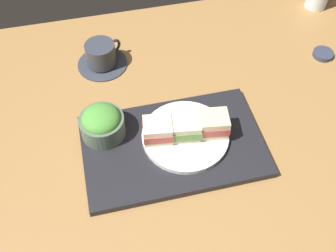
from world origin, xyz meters
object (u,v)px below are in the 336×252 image
sandwich_far (214,124)px  small_sauce_dish (323,54)px  sandwich_near (158,131)px  sandwich_middle (186,128)px  sandwich_plate (185,136)px  coffee_cup (101,56)px  salad_bowl (102,123)px

sandwich_far → small_sauce_dish: bearing=27.7°
sandwich_near → sandwich_middle: (6.58, -0.61, -0.16)cm
sandwich_plate → coffee_cup: bearing=116.9°
sandwich_plate → sandwich_near: bearing=174.7°
coffee_cup → small_sauce_dish: size_ratio=2.40×
small_sauce_dish → salad_bowl: bearing=-167.4°
sandwich_near → salad_bowl: bearing=157.0°
sandwich_middle → salad_bowl: salad_bowl is taller
sandwich_near → small_sauce_dish: 57.25cm
salad_bowl → small_sauce_dish: (65.74, 14.68, -5.09)cm
salad_bowl → coffee_cup: size_ratio=0.75×
sandwich_near → sandwich_far: 13.21cm
sandwich_near → salad_bowl: size_ratio=0.71×
salad_bowl → coffee_cup: bearing=83.6°
sandwich_near → coffee_cup: sandwich_near is taller
sandwich_middle → small_sauce_dish: bearing=23.7°
sandwich_plate → small_sauce_dish: bearing=23.7°
sandwich_middle → sandwich_far: sandwich_far is taller
sandwich_plate → sandwich_middle: size_ratio=2.66×
coffee_cup → sandwich_plate: bearing=-63.1°
sandwich_near → sandwich_middle: sandwich_near is taller
salad_bowl → sandwich_far: bearing=-14.2°
sandwich_near → sandwich_middle: 6.61cm
sandwich_far → small_sauce_dish: sandwich_far is taller
sandwich_near → sandwich_middle: bearing=-5.3°
sandwich_middle → small_sauce_dish: sandwich_middle is taller
sandwich_plate → salad_bowl: bearing=162.8°
coffee_cup → small_sauce_dish: (62.87, -11.11, -2.52)cm
sandwich_middle → sandwich_far: size_ratio=1.03×
small_sauce_dish → sandwich_plate: bearing=-156.3°
sandwich_plate → small_sauce_dish: (46.85, 20.52, -1.90)cm
sandwich_near → sandwich_far: size_ratio=0.99×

